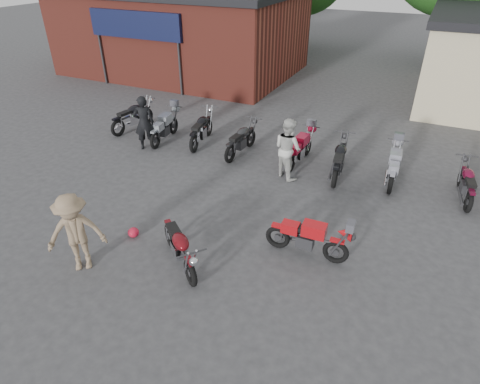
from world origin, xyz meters
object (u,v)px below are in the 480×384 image
at_px(row_bike_4, 300,147).
at_px(row_bike_7, 467,182).
at_px(person_light, 288,148).
at_px(row_bike_5, 339,158).
at_px(helmet, 133,232).
at_px(vintage_motorcycle, 179,245).
at_px(row_bike_6, 394,165).
at_px(row_bike_2, 201,128).
at_px(row_bike_3, 241,138).
at_px(person_dark, 144,123).
at_px(row_bike_0, 133,115).
at_px(person_tan, 76,233).
at_px(sportbike, 309,236).
at_px(row_bike_1, 165,126).

distance_m(row_bike_4, row_bike_7, 4.81).
height_order(person_light, row_bike_5, person_light).
xyz_separation_m(helmet, person_light, (2.32, 4.45, 0.81)).
relative_size(vintage_motorcycle, row_bike_6, 0.98).
xyz_separation_m(row_bike_2, row_bike_3, (1.64, -0.19, -0.03)).
relative_size(person_dark, person_light, 1.01).
height_order(row_bike_0, row_bike_2, row_bike_2).
relative_size(vintage_motorcycle, person_tan, 1.04).
distance_m(row_bike_5, row_bike_7, 3.49).
bearing_deg(row_bike_3, row_bike_0, 91.69).
relative_size(vintage_motorcycle, row_bike_0, 0.93).
bearing_deg(person_dark, row_bike_4, 156.21).
bearing_deg(row_bike_4, row_bike_2, 94.31).
xyz_separation_m(helmet, row_bike_4, (2.40, 5.48, 0.43)).
height_order(row_bike_4, row_bike_6, row_bike_6).
xyz_separation_m(sportbike, row_bike_1, (-6.56, 4.02, 0.03)).
xyz_separation_m(person_dark, row_bike_5, (6.49, 0.90, -0.34)).
height_order(person_light, person_tan, person_light).
relative_size(sportbike, row_bike_7, 1.00).
height_order(person_dark, row_bike_7, person_dark).
xyz_separation_m(person_dark, row_bike_4, (5.16, 1.19, -0.39)).
xyz_separation_m(helmet, row_bike_0, (-4.24, 5.48, 0.47)).
relative_size(person_light, row_bike_4, 0.98).
bearing_deg(person_tan, row_bike_2, 57.74).
distance_m(sportbike, row_bike_6, 4.53).
xyz_separation_m(person_tan, row_bike_2, (-0.93, 6.82, -0.32)).
distance_m(row_bike_4, row_bike_6, 2.87).
distance_m(person_light, row_bike_5, 1.62).
xyz_separation_m(person_tan, row_bike_1, (-2.25, 6.47, -0.35)).
height_order(sportbike, row_bike_4, row_bike_4).
xyz_separation_m(person_light, row_bike_4, (0.08, 1.02, -0.38)).
bearing_deg(helmet, row_bike_7, 36.46).
bearing_deg(person_light, row_bike_1, 22.15).
height_order(row_bike_5, row_bike_6, row_bike_5).
xyz_separation_m(person_light, row_bike_3, (-1.91, 0.84, -0.36)).
height_order(sportbike, row_bike_5, row_bike_5).
relative_size(sportbike, person_light, 0.99).
distance_m(vintage_motorcycle, row_bike_4, 5.91).
bearing_deg(row_bike_3, row_bike_4, -80.77).
xyz_separation_m(row_bike_2, row_bike_6, (6.50, -0.02, -0.04)).
relative_size(sportbike, person_tan, 1.01).
relative_size(person_light, row_bike_3, 0.95).
bearing_deg(person_tan, vintage_motorcycle, -13.24).
bearing_deg(person_dark, row_bike_3, 160.88).
xyz_separation_m(person_light, row_bike_1, (-4.88, 0.68, -0.36)).
bearing_deg(helmet, row_bike_6, 46.05).
distance_m(vintage_motorcycle, row_bike_5, 5.96).
xyz_separation_m(vintage_motorcycle, row_bike_3, (-1.19, 5.67, 0.02)).
bearing_deg(row_bike_1, person_light, -104.98).
xyz_separation_m(sportbike, row_bike_2, (-5.23, 4.36, 0.06)).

